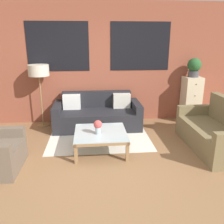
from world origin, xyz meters
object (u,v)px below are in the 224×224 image
at_px(floor_lamp, 39,73).
at_px(drawer_cabinet, 191,99).
at_px(coffee_table, 101,135).
at_px(couch_dark, 97,115).
at_px(flower_vase, 98,126).
at_px(settee_vintage, 216,133).
at_px(potted_plant, 194,67).

xyz_separation_m(floor_lamp, drawer_cabinet, (3.58, 0.02, -0.70)).
bearing_deg(floor_lamp, coffee_table, -48.28).
bearing_deg(couch_dark, flower_vase, -91.47).
height_order(couch_dark, coffee_table, couch_dark).
distance_m(settee_vintage, drawer_cabinet, 1.58).
relative_size(drawer_cabinet, potted_plant, 2.48).
bearing_deg(floor_lamp, flower_vase, -50.84).
distance_m(settee_vintage, floor_lamp, 3.87).
relative_size(settee_vintage, potted_plant, 3.74).
height_order(potted_plant, flower_vase, potted_plant).
xyz_separation_m(couch_dark, flower_vase, (-0.03, -1.34, 0.23)).
bearing_deg(potted_plant, drawer_cabinet, -90.00).
bearing_deg(settee_vintage, couch_dark, 147.79).
xyz_separation_m(coffee_table, flower_vase, (-0.05, -0.08, 0.20)).
bearing_deg(flower_vase, drawer_cabinet, 33.48).
distance_m(drawer_cabinet, potted_plant, 0.79).
relative_size(potted_plant, flower_vase, 1.77).
xyz_separation_m(couch_dark, floor_lamp, (-1.28, 0.19, 0.98)).
bearing_deg(couch_dark, coffee_table, -89.34).
bearing_deg(potted_plant, couch_dark, -174.87).
xyz_separation_m(settee_vintage, floor_lamp, (-3.42, 1.54, 0.94)).
height_order(drawer_cabinet, potted_plant, potted_plant).
height_order(settee_vintage, potted_plant, potted_plant).
distance_m(coffee_table, floor_lamp, 2.16).
bearing_deg(potted_plant, coffee_table, -147.31).
xyz_separation_m(couch_dark, potted_plant, (2.30, 0.21, 1.06)).
relative_size(couch_dark, floor_lamp, 1.37).
bearing_deg(flower_vase, couch_dark, 88.53).
height_order(coffee_table, flower_vase, flower_vase).
bearing_deg(couch_dark, potted_plant, 5.13).
distance_m(settee_vintage, potted_plant, 1.87).
distance_m(floor_lamp, drawer_cabinet, 3.65).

